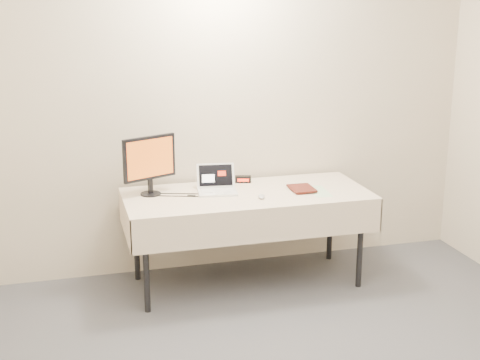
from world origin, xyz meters
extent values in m
cube|color=beige|center=(0.00, 2.50, 1.35)|extent=(4.00, 0.10, 2.70)
cylinder|color=black|center=(-0.82, 1.75, 0.34)|extent=(0.04, 0.04, 0.69)
cylinder|color=black|center=(0.82, 1.75, 0.34)|extent=(0.04, 0.04, 0.69)
cylinder|color=black|center=(-0.82, 2.34, 0.34)|extent=(0.04, 0.04, 0.69)
cylinder|color=black|center=(0.82, 2.34, 0.34)|extent=(0.04, 0.04, 0.69)
cube|color=gray|center=(0.00, 2.04, 0.71)|extent=(1.80, 0.75, 0.04)
cube|color=beige|center=(0.00, 2.04, 0.73)|extent=(1.86, 0.81, 0.01)
cube|color=beige|center=(0.00, 1.64, 0.60)|extent=(1.86, 0.01, 0.25)
cube|color=beige|center=(0.00, 2.45, 0.60)|extent=(1.86, 0.01, 0.25)
cube|color=beige|center=(-0.93, 2.04, 0.60)|extent=(0.01, 0.81, 0.25)
cube|color=beige|center=(0.93, 2.04, 0.60)|extent=(0.01, 0.81, 0.25)
cube|color=white|center=(-0.22, 2.09, 0.75)|extent=(0.32, 0.24, 0.02)
cube|color=white|center=(-0.20, 2.23, 0.84)|extent=(0.30, 0.11, 0.18)
cube|color=black|center=(-0.20, 2.23, 0.84)|extent=(0.26, 0.09, 0.15)
cylinder|color=black|center=(-0.71, 2.19, 0.74)|extent=(0.20, 0.20, 0.01)
cube|color=black|center=(-0.71, 2.19, 0.81)|extent=(0.04, 0.03, 0.11)
cube|color=black|center=(-0.71, 2.19, 1.02)|extent=(0.41, 0.20, 0.33)
cube|color=orange|center=(-0.71, 2.19, 1.02)|extent=(0.36, 0.16, 0.28)
imported|color=maroon|center=(0.34, 2.00, 0.86)|extent=(0.18, 0.03, 0.24)
cube|color=black|center=(0.05, 2.34, 0.76)|extent=(0.14, 0.08, 0.05)
cube|color=#FF250C|center=(0.04, 2.31, 0.76)|extent=(0.09, 0.03, 0.02)
ellipsoid|color=#B8B8BB|center=(0.07, 1.89, 0.75)|extent=(0.07, 0.11, 0.02)
cube|color=#B6DBAE|center=(0.55, 1.94, 0.74)|extent=(0.15, 0.32, 0.00)
cube|color=black|center=(-0.43, 2.06, 0.74)|extent=(0.06, 0.04, 0.01)
camera|label=1|loc=(-1.33, -2.63, 2.18)|focal=50.00mm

